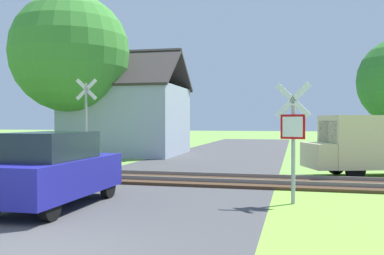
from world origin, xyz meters
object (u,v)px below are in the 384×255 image
at_px(tree_left, 70,53).
at_px(mail_truck, 378,143).
at_px(stop_sign_near, 293,134).
at_px(house, 128,118).
at_px(parked_car, 55,169).
at_px(crossing_sign_far, 86,118).

height_order(tree_left, mail_truck, tree_left).
height_order(stop_sign_near, house, house).
relative_size(house, parked_car, 1.72).
distance_m(house, mail_truck, 14.97).
xyz_separation_m(tree_left, parked_car, (6.73, -12.61, -4.93)).
bearing_deg(stop_sign_near, parked_car, 30.81).
bearing_deg(tree_left, mail_truck, -17.74).
distance_m(crossing_sign_far, mail_truck, 11.28).
bearing_deg(stop_sign_near, mail_truck, -102.64).
relative_size(crossing_sign_far, parked_car, 0.94).
height_order(crossing_sign_far, parked_car, crossing_sign_far).
bearing_deg(house, mail_truck, -31.72).
bearing_deg(crossing_sign_far, stop_sign_near, -41.83).
distance_m(house, parked_car, 16.01).
bearing_deg(parked_car, tree_left, 118.35).
bearing_deg(crossing_sign_far, house, 91.18).
height_order(stop_sign_near, tree_left, tree_left).
height_order(stop_sign_near, parked_car, stop_sign_near).
relative_size(stop_sign_near, tree_left, 0.33).
relative_size(stop_sign_near, parked_car, 0.74).
height_order(crossing_sign_far, mail_truck, crossing_sign_far).
bearing_deg(parked_car, crossing_sign_far, 112.13).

